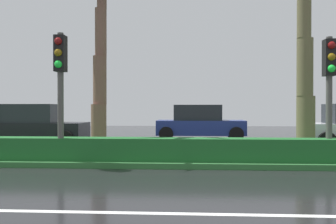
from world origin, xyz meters
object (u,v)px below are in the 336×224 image
(traffic_signal_median_left, at_px, (60,73))
(car_in_traffic_second, at_px, (200,123))
(traffic_signal_median_right, at_px, (329,76))
(car_in_traffic_leading, at_px, (33,126))

(traffic_signal_median_left, height_order, car_in_traffic_second, traffic_signal_median_left)
(car_in_traffic_second, bearing_deg, traffic_signal_median_right, -69.41)
(traffic_signal_median_right, relative_size, car_in_traffic_leading, 0.76)
(traffic_signal_median_left, distance_m, car_in_traffic_second, 9.89)
(car_in_traffic_leading, relative_size, car_in_traffic_second, 1.00)
(traffic_signal_median_left, bearing_deg, traffic_signal_median_right, 2.93)
(car_in_traffic_leading, bearing_deg, traffic_signal_median_right, -26.67)
(car_in_traffic_leading, xyz_separation_m, car_in_traffic_second, (6.99, 3.46, 0.00))
(traffic_signal_median_left, xyz_separation_m, car_in_traffic_second, (3.87, 8.95, -1.67))
(traffic_signal_median_right, bearing_deg, car_in_traffic_second, 110.59)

